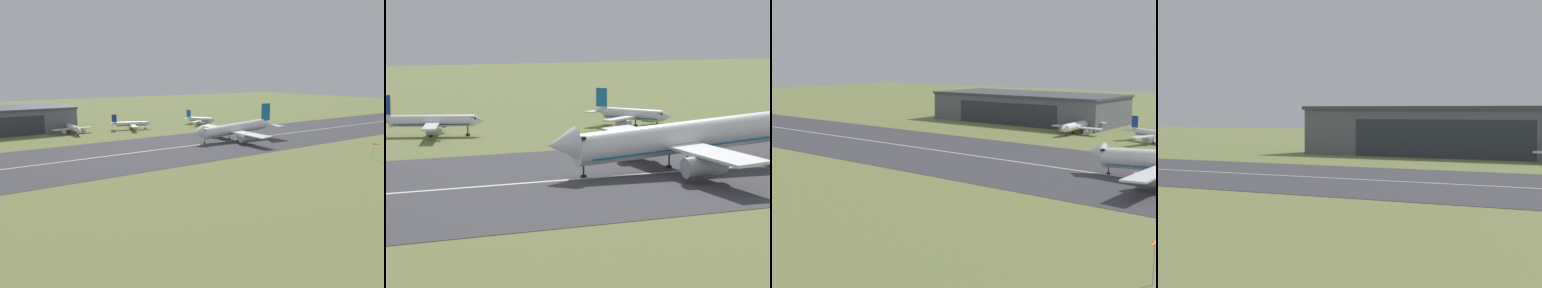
# 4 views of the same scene
# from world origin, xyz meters

# --- Properties ---
(ground_plane) EXTENTS (755.52, 755.52, 0.00)m
(ground_plane) POSITION_xyz_m (0.00, 64.40, 0.00)
(ground_plane) COLOR olive
(runway_strip) EXTENTS (515.52, 54.07, 0.06)m
(runway_strip) POSITION_xyz_m (0.00, 128.80, 0.03)
(runway_strip) COLOR #3D3D42
(runway_strip) RESTS_ON ground_plane
(runway_centreline) EXTENTS (463.96, 0.70, 0.01)m
(runway_centreline) POSITION_xyz_m (0.00, 128.80, 0.07)
(runway_centreline) COLOR silver
(runway_centreline) RESTS_ON runway_strip
(hangar_building) EXTENTS (79.71, 34.90, 12.26)m
(hangar_building) POSITION_xyz_m (-39.14, 209.58, 6.15)
(hangar_building) COLOR slate
(hangar_building) RESTS_ON ground_plane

